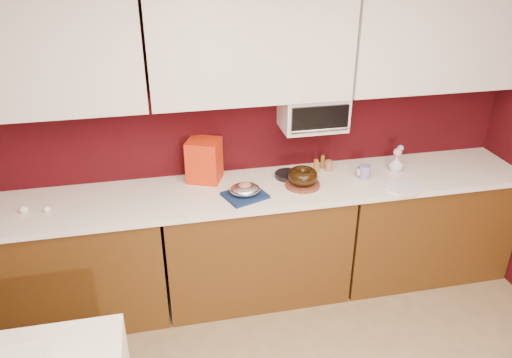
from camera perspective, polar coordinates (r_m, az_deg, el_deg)
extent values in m
cube|color=#39070B|center=(3.63, -1.10, 6.14)|extent=(4.00, 0.02, 2.50)
cube|color=#533210|center=(3.75, -20.71, -9.29)|extent=(1.31, 0.58, 0.86)
cube|color=#533210|center=(3.74, -0.07, -7.38)|extent=(1.31, 0.58, 0.86)
cube|color=#533210|center=(4.18, 18.18, -4.87)|extent=(1.31, 0.58, 0.86)
cube|color=white|center=(3.51, -0.08, -1.29)|extent=(4.00, 0.62, 0.04)
cube|color=white|center=(3.32, -24.44, 12.62)|extent=(1.31, 0.33, 0.70)
cube|color=white|center=(3.30, -0.63, 14.91)|extent=(1.31, 0.33, 0.70)
cube|color=white|center=(3.79, 20.25, 14.90)|extent=(1.31, 0.33, 0.70)
cube|color=white|center=(3.56, 6.52, 7.70)|extent=(0.45, 0.30, 0.25)
cube|color=black|center=(3.42, 7.34, 6.83)|extent=(0.40, 0.02, 0.18)
cylinder|color=silver|center=(3.44, 7.35, 5.57)|extent=(0.42, 0.02, 0.02)
cylinder|color=brown|center=(3.53, 5.33, -0.63)|extent=(0.29, 0.29, 0.02)
torus|color=black|center=(3.50, 5.38, 0.36)|extent=(0.27, 0.27, 0.09)
cube|color=#13254A|center=(3.38, -1.26, -1.88)|extent=(0.33, 0.30, 0.02)
ellipsoid|color=silver|center=(3.36, -1.27, -1.21)|extent=(0.23, 0.20, 0.08)
ellipsoid|color=#BB6955|center=(3.35, -1.28, -0.83)|extent=(0.11, 0.10, 0.06)
cube|color=#B50F0C|center=(3.56, -5.93, 2.14)|extent=(0.29, 0.27, 0.31)
cylinder|color=black|center=(3.65, 3.62, 0.46)|extent=(0.20, 0.20, 0.03)
imported|color=silver|center=(3.71, 12.08, 0.86)|extent=(0.11, 0.11, 0.09)
cylinder|color=navy|center=(3.69, 12.28, 0.81)|extent=(0.11, 0.11, 0.10)
imported|color=silver|center=(3.86, 15.73, 1.83)|extent=(0.10, 0.10, 0.13)
sphere|color=pink|center=(3.83, 15.88, 2.96)|extent=(0.06, 0.06, 0.06)
sphere|color=#8598D5|center=(3.85, 16.19, 3.41)|extent=(0.05, 0.05, 0.05)
cylinder|color=white|center=(3.64, 16.42, -0.92)|extent=(0.31, 0.31, 0.01)
cylinder|color=#9B681C|center=(3.71, 6.86, 1.43)|extent=(0.04, 0.04, 0.11)
cylinder|color=#926242|center=(3.77, 8.31, 1.52)|extent=(0.07, 0.07, 0.08)
ellipsoid|color=white|center=(3.52, -25.01, -3.17)|extent=(0.07, 0.06, 0.04)
ellipsoid|color=white|center=(3.47, -22.79, -3.20)|extent=(0.06, 0.05, 0.04)
cylinder|color=brown|center=(3.80, 7.61, 1.97)|extent=(0.04, 0.04, 0.10)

